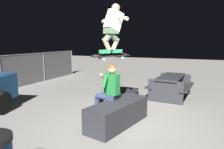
{
  "coord_description": "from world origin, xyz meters",
  "views": [
    {
      "loc": [
        -4.29,
        -1.51,
        1.91
      ],
      "look_at": [
        0.11,
        0.37,
        1.15
      ],
      "focal_mm": 32.97,
      "sensor_mm": 36.0,
      "label": 1
    }
  ],
  "objects_px": {
    "ledge_box_main": "(118,113)",
    "picnic_table_back": "(171,83)",
    "skateboard": "(111,56)",
    "kicker_ramp": "(123,97)",
    "person_sitting_on_ledge": "(108,89)",
    "skater_airborne": "(113,26)"
  },
  "relations": [
    {
      "from": "skateboard",
      "to": "skater_airborne",
      "type": "relative_size",
      "value": 0.89
    },
    {
      "from": "ledge_box_main",
      "to": "kicker_ramp",
      "type": "height_order",
      "value": "ledge_box_main"
    },
    {
      "from": "ledge_box_main",
      "to": "person_sitting_on_ledge",
      "type": "distance_m",
      "value": 0.64
    },
    {
      "from": "ledge_box_main",
      "to": "picnic_table_back",
      "type": "height_order",
      "value": "picnic_table_back"
    },
    {
      "from": "ledge_box_main",
      "to": "person_sitting_on_ledge",
      "type": "height_order",
      "value": "person_sitting_on_ledge"
    },
    {
      "from": "ledge_box_main",
      "to": "picnic_table_back",
      "type": "relative_size",
      "value": 0.97
    },
    {
      "from": "person_sitting_on_ledge",
      "to": "kicker_ramp",
      "type": "relative_size",
      "value": 1.46
    },
    {
      "from": "skater_airborne",
      "to": "picnic_table_back",
      "type": "relative_size",
      "value": 0.62
    },
    {
      "from": "person_sitting_on_ledge",
      "to": "skateboard",
      "type": "relative_size",
      "value": 1.39
    },
    {
      "from": "person_sitting_on_ledge",
      "to": "skater_airborne",
      "type": "xyz_separation_m",
      "value": [
        0.0,
        -0.12,
        1.49
      ]
    },
    {
      "from": "person_sitting_on_ledge",
      "to": "skater_airborne",
      "type": "distance_m",
      "value": 1.49
    },
    {
      "from": "person_sitting_on_ledge",
      "to": "picnic_table_back",
      "type": "distance_m",
      "value": 3.0
    },
    {
      "from": "person_sitting_on_ledge",
      "to": "picnic_table_back",
      "type": "height_order",
      "value": "person_sitting_on_ledge"
    },
    {
      "from": "skateboard",
      "to": "skater_airborne",
      "type": "xyz_separation_m",
      "value": [
        0.05,
        -0.03,
        0.69
      ]
    },
    {
      "from": "ledge_box_main",
      "to": "skater_airborne",
      "type": "height_order",
      "value": "skater_airborne"
    },
    {
      "from": "skateboard",
      "to": "ledge_box_main",
      "type": "bearing_deg",
      "value": -121.61
    },
    {
      "from": "kicker_ramp",
      "to": "ledge_box_main",
      "type": "bearing_deg",
      "value": -163.25
    },
    {
      "from": "skater_airborne",
      "to": "kicker_ramp",
      "type": "xyz_separation_m",
      "value": [
        1.94,
        0.43,
        -2.2
      ]
    },
    {
      "from": "ledge_box_main",
      "to": "skater_airborne",
      "type": "bearing_deg",
      "value": 47.15
    },
    {
      "from": "skateboard",
      "to": "kicker_ramp",
      "type": "distance_m",
      "value": 2.54
    },
    {
      "from": "skateboard",
      "to": "person_sitting_on_ledge",
      "type": "bearing_deg",
      "value": 62.4
    },
    {
      "from": "ledge_box_main",
      "to": "picnic_table_back",
      "type": "distance_m",
      "value": 3.08
    }
  ]
}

